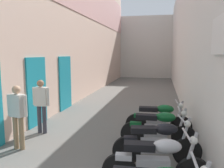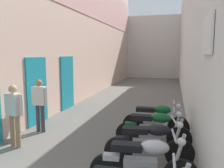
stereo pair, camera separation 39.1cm
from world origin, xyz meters
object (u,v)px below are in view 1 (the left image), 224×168
at_px(motorcycle_third, 156,161).
at_px(pedestrian_further_down, 41,102).
at_px(pedestrian_mid_alley, 18,112).
at_px(motorcycle_fifth, 158,128).
at_px(motorcycle_sixth, 159,118).
at_px(motorcycle_fourth, 157,142).

relative_size(motorcycle_third, pedestrian_further_down, 1.18).
bearing_deg(pedestrian_mid_alley, motorcycle_fifth, 14.29).
relative_size(motorcycle_sixth, pedestrian_mid_alley, 1.18).
bearing_deg(motorcycle_sixth, motorcycle_third, -90.00).
bearing_deg(pedestrian_mid_alley, motorcycle_fourth, -1.49).
height_order(motorcycle_sixth, pedestrian_further_down, pedestrian_further_down).
distance_m(motorcycle_fourth, motorcycle_fifth, 0.93).
xyz_separation_m(pedestrian_mid_alley, pedestrian_further_down, (-0.03, 1.15, 0.00)).
xyz_separation_m(motorcycle_third, motorcycle_sixth, (0.00, 2.62, 0.00)).
bearing_deg(pedestrian_mid_alley, motorcycle_sixth, 26.74).
relative_size(motorcycle_fourth, motorcycle_sixth, 0.99).
bearing_deg(motorcycle_fifth, motorcycle_third, -90.00).
relative_size(motorcycle_fifth, motorcycle_sixth, 1.00).
distance_m(pedestrian_mid_alley, pedestrian_further_down, 1.15).
height_order(motorcycle_third, pedestrian_mid_alley, pedestrian_mid_alley).
relative_size(motorcycle_third, motorcycle_fifth, 1.00).
relative_size(motorcycle_fifth, pedestrian_mid_alley, 1.18).
bearing_deg(motorcycle_fourth, motorcycle_sixth, 90.00).
distance_m(motorcycle_sixth, pedestrian_mid_alley, 3.72).
distance_m(motorcycle_third, motorcycle_fifth, 1.79).
bearing_deg(motorcycle_fifth, motorcycle_sixth, 90.00).
distance_m(motorcycle_fifth, pedestrian_mid_alley, 3.43).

